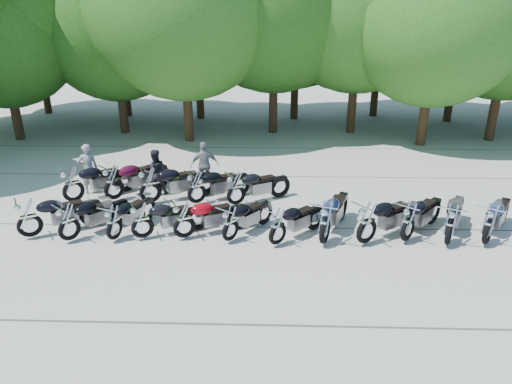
{
  "coord_description": "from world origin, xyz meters",
  "views": [
    {
      "loc": [
        0.37,
        -10.51,
        5.77
      ],
      "look_at": [
        0.0,
        1.5,
        1.1
      ],
      "focal_mm": 32.0,
      "sensor_mm": 36.0,
      "label": 1
    }
  ],
  "objects_px": {
    "motorcycle_8": "(367,222)",
    "motorcycle_10": "(451,223)",
    "motorcycle_15": "(196,186)",
    "motorcycle_16": "(236,188)",
    "motorcycle_9": "(409,220)",
    "motorcycle_1": "(68,221)",
    "rider_0": "(88,169)",
    "motorcycle_12": "(72,183)",
    "motorcycle_14": "(150,184)",
    "rider_2": "(205,165)",
    "motorcycle_6": "(278,226)",
    "motorcycle_2": "(113,221)",
    "motorcycle_5": "(230,222)",
    "rider_1": "(155,172)",
    "motorcycle_0": "(28,217)",
    "motorcycle_3": "(142,219)",
    "motorcycle_11": "(490,223)",
    "motorcycle_7": "(325,221)",
    "motorcycle_4": "(184,219)",
    "motorcycle_13": "(113,181)"
  },
  "relations": [
    {
      "from": "motorcycle_8",
      "to": "motorcycle_10",
      "type": "height_order",
      "value": "motorcycle_8"
    },
    {
      "from": "motorcycle_15",
      "to": "motorcycle_16",
      "type": "height_order",
      "value": "motorcycle_15"
    },
    {
      "from": "motorcycle_9",
      "to": "motorcycle_16",
      "type": "relative_size",
      "value": 1.02
    },
    {
      "from": "motorcycle_1",
      "to": "rider_0",
      "type": "xyz_separation_m",
      "value": [
        -0.79,
        3.65,
        0.25
      ]
    },
    {
      "from": "motorcycle_1",
      "to": "motorcycle_12",
      "type": "height_order",
      "value": "motorcycle_12"
    },
    {
      "from": "motorcycle_14",
      "to": "rider_2",
      "type": "relative_size",
      "value": 1.5
    },
    {
      "from": "motorcycle_6",
      "to": "motorcycle_2",
      "type": "bearing_deg",
      "value": 43.61
    },
    {
      "from": "motorcycle_8",
      "to": "rider_2",
      "type": "bearing_deg",
      "value": 13.05
    },
    {
      "from": "motorcycle_5",
      "to": "motorcycle_16",
      "type": "bearing_deg",
      "value": -52.5
    },
    {
      "from": "motorcycle_2",
      "to": "rider_1",
      "type": "height_order",
      "value": "rider_1"
    },
    {
      "from": "rider_0",
      "to": "rider_2",
      "type": "relative_size",
      "value": 1.04
    },
    {
      "from": "motorcycle_15",
      "to": "rider_1",
      "type": "relative_size",
      "value": 1.44
    },
    {
      "from": "motorcycle_0",
      "to": "motorcycle_14",
      "type": "height_order",
      "value": "motorcycle_14"
    },
    {
      "from": "motorcycle_0",
      "to": "motorcycle_15",
      "type": "relative_size",
      "value": 1.01
    },
    {
      "from": "motorcycle_2",
      "to": "rider_0",
      "type": "relative_size",
      "value": 1.18
    },
    {
      "from": "motorcycle_3",
      "to": "rider_1",
      "type": "relative_size",
      "value": 1.35
    },
    {
      "from": "motorcycle_11",
      "to": "rider_2",
      "type": "height_order",
      "value": "rider_2"
    },
    {
      "from": "motorcycle_2",
      "to": "motorcycle_3",
      "type": "bearing_deg",
      "value": -150.89
    },
    {
      "from": "motorcycle_2",
      "to": "motorcycle_5",
      "type": "bearing_deg",
      "value": -157.68
    },
    {
      "from": "motorcycle_1",
      "to": "rider_2",
      "type": "height_order",
      "value": "rider_2"
    },
    {
      "from": "motorcycle_10",
      "to": "motorcycle_16",
      "type": "distance_m",
      "value": 6.37
    },
    {
      "from": "motorcycle_15",
      "to": "motorcycle_7",
      "type": "bearing_deg",
      "value": -158.59
    },
    {
      "from": "motorcycle_0",
      "to": "rider_2",
      "type": "distance_m",
      "value": 5.95
    },
    {
      "from": "motorcycle_10",
      "to": "motorcycle_5",
      "type": "bearing_deg",
      "value": 26.96
    },
    {
      "from": "rider_1",
      "to": "rider_0",
      "type": "bearing_deg",
      "value": -24.11
    },
    {
      "from": "motorcycle_4",
      "to": "motorcycle_5",
      "type": "relative_size",
      "value": 1.06
    },
    {
      "from": "motorcycle_0",
      "to": "motorcycle_3",
      "type": "bearing_deg",
      "value": -121.11
    },
    {
      "from": "motorcycle_6",
      "to": "motorcycle_4",
      "type": "bearing_deg",
      "value": 39.04
    },
    {
      "from": "motorcycle_14",
      "to": "motorcycle_16",
      "type": "distance_m",
      "value": 2.77
    },
    {
      "from": "motorcycle_6",
      "to": "motorcycle_9",
      "type": "xyz_separation_m",
      "value": [
        3.5,
        0.3,
        0.06
      ]
    },
    {
      "from": "motorcycle_8",
      "to": "motorcycle_12",
      "type": "relative_size",
      "value": 0.99
    },
    {
      "from": "motorcycle_2",
      "to": "motorcycle_13",
      "type": "bearing_deg",
      "value": -50.07
    },
    {
      "from": "motorcycle_6",
      "to": "motorcycle_5",
      "type": "bearing_deg",
      "value": 37.65
    },
    {
      "from": "motorcycle_14",
      "to": "motorcycle_16",
      "type": "bearing_deg",
      "value": -118.22
    },
    {
      "from": "motorcycle_2",
      "to": "motorcycle_3",
      "type": "distance_m",
      "value": 0.76
    },
    {
      "from": "motorcycle_9",
      "to": "motorcycle_13",
      "type": "relative_size",
      "value": 0.93
    },
    {
      "from": "motorcycle_3",
      "to": "motorcycle_9",
      "type": "relative_size",
      "value": 0.92
    },
    {
      "from": "motorcycle_10",
      "to": "motorcycle_15",
      "type": "distance_m",
      "value": 7.58
    },
    {
      "from": "motorcycle_3",
      "to": "motorcycle_13",
      "type": "height_order",
      "value": "motorcycle_13"
    },
    {
      "from": "motorcycle_1",
      "to": "rider_0",
      "type": "height_order",
      "value": "rider_0"
    },
    {
      "from": "motorcycle_2",
      "to": "motorcycle_3",
      "type": "relative_size",
      "value": 0.96
    },
    {
      "from": "motorcycle_9",
      "to": "motorcycle_5",
      "type": "bearing_deg",
      "value": 42.49
    },
    {
      "from": "motorcycle_1",
      "to": "motorcycle_10",
      "type": "height_order",
      "value": "motorcycle_10"
    },
    {
      "from": "motorcycle_0",
      "to": "motorcycle_5",
      "type": "relative_size",
      "value": 1.12
    },
    {
      "from": "motorcycle_16",
      "to": "rider_0",
      "type": "height_order",
      "value": "rider_0"
    },
    {
      "from": "motorcycle_2",
      "to": "motorcycle_8",
      "type": "xyz_separation_m",
      "value": [
        6.79,
        -0.04,
        0.11
      ]
    },
    {
      "from": "motorcycle_2",
      "to": "motorcycle_6",
      "type": "height_order",
      "value": "motorcycle_6"
    },
    {
      "from": "motorcycle_2",
      "to": "rider_2",
      "type": "height_order",
      "value": "rider_2"
    },
    {
      "from": "motorcycle_12",
      "to": "motorcycle_16",
      "type": "height_order",
      "value": "motorcycle_12"
    },
    {
      "from": "motorcycle_3",
      "to": "motorcycle_5",
      "type": "relative_size",
      "value": 1.03
    }
  ]
}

